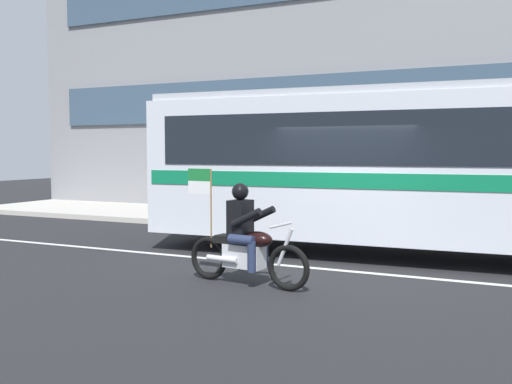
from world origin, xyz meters
name	(u,v)px	position (x,y,z in m)	size (l,w,h in m)	color
ground_plane	(344,264)	(0.00, 0.00, 0.00)	(60.00, 60.00, 0.00)	black
sidewalk_curb	(398,226)	(0.00, 5.10, 0.07)	(28.00, 3.80, 0.15)	#B7B2A8
lane_center_stripe	(335,270)	(0.00, -0.60, 0.00)	(26.60, 0.14, 0.01)	silver
office_building_facade	(416,39)	(0.00, 7.39, 5.35)	(28.00, 0.89, 10.68)	gray
transit_bus	(434,160)	(1.38, 1.19, 1.88)	(11.19, 3.05, 3.22)	silver
motorcycle_with_rider	(245,242)	(-0.93, -2.22, 0.67)	(2.19, 0.67, 1.78)	black
fire_hydrant	(434,215)	(1.03, 4.19, 0.52)	(0.22, 0.30, 0.75)	gold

